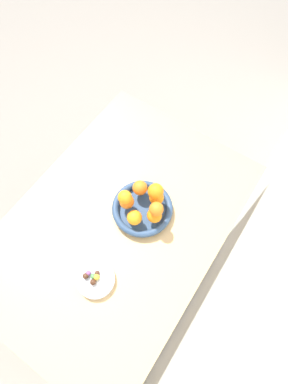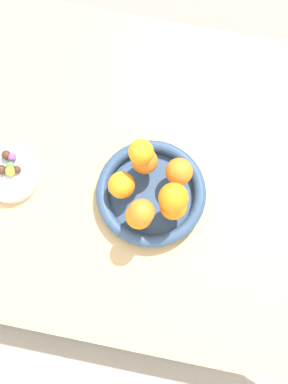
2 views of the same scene
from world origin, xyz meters
name	(u,v)px [view 1 (image 1 of 2)]	position (x,y,z in m)	size (l,w,h in m)	color
ground_plane	(127,262)	(0.00, 0.00, 0.00)	(6.00, 6.00, 0.00)	gray
wall_back	(282,256)	(0.00, 0.45, 1.25)	(4.00, 0.05, 2.50)	silver
dining_table	(119,229)	(0.00, 0.00, 0.65)	(1.10, 0.76, 0.74)	tan
fruit_bowl	(142,209)	(-0.09, 0.05, 0.76)	(0.24, 0.24, 0.04)	navy
candy_dish	(96,279)	(0.22, 0.07, 0.75)	(0.13, 0.13, 0.02)	silver
orange_0	(156,198)	(-0.14, 0.08, 0.81)	(0.06, 0.06, 0.06)	orange
orange_1	(140,188)	(-0.14, 0.01, 0.81)	(0.06, 0.06, 0.06)	orange
orange_2	(126,201)	(-0.07, 0.00, 0.81)	(0.06, 0.06, 0.06)	orange
orange_3	(134,218)	(-0.03, 0.06, 0.81)	(0.06, 0.06, 0.06)	orange
orange_4	(154,215)	(-0.08, 0.12, 0.81)	(0.06, 0.06, 0.06)	orange
orange_5	(125,197)	(-0.06, 0.00, 0.86)	(0.05, 0.05, 0.05)	orange
orange_6	(156,209)	(-0.08, 0.12, 0.86)	(0.05, 0.05, 0.05)	orange
orange_7	(156,191)	(-0.14, 0.08, 0.87)	(0.06, 0.06, 0.06)	orange
candy_ball_0	(88,273)	(0.22, 0.04, 0.77)	(0.02, 0.02, 0.02)	#8C4C99
candy_ball_1	(86,276)	(0.23, 0.03, 0.77)	(0.02, 0.02, 0.02)	#472819
candy_ball_2	(97,273)	(0.20, 0.06, 0.77)	(0.02, 0.02, 0.02)	#472819
candy_ball_3	(93,282)	(0.23, 0.07, 0.77)	(0.02, 0.02, 0.02)	#472819
candy_ball_4	(95,279)	(0.22, 0.07, 0.77)	(0.01, 0.01, 0.01)	#472819
candy_ball_5	(96,277)	(0.21, 0.07, 0.77)	(0.02, 0.02, 0.02)	gold
candy_ball_6	(93,276)	(0.22, 0.06, 0.77)	(0.02, 0.02, 0.02)	#4C9947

